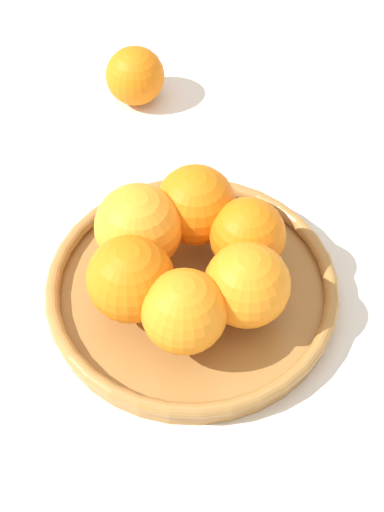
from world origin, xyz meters
TOP-DOWN VIEW (x-y plane):
  - ground_plane at (0.00, 0.00)m, footprint 4.00×4.00m
  - fruit_bowl at (0.00, 0.00)m, footprint 0.28×0.28m
  - orange_pile at (0.00, -0.00)m, footprint 0.19×0.19m
  - stray_orange at (-0.01, -0.30)m, footprint 0.07×0.07m

SIDE VIEW (x-z plane):
  - ground_plane at x=0.00m, z-range 0.00..0.00m
  - fruit_bowl at x=0.00m, z-range 0.00..0.03m
  - stray_orange at x=-0.01m, z-range 0.00..0.07m
  - orange_pile at x=0.00m, z-range 0.02..0.11m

